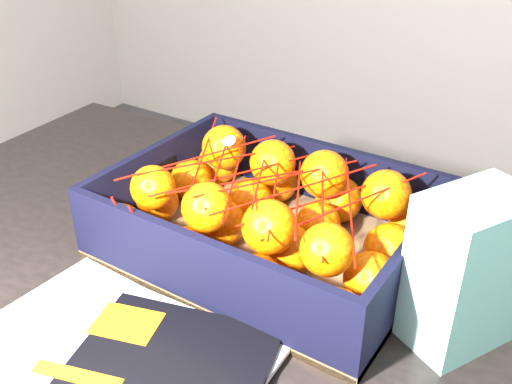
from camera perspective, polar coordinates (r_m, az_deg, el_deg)
The scene contains 6 objects.
table at distance 0.85m, azimuth -3.72°, elevation -13.38°, with size 1.25×0.88×0.75m.
magazine_stack at distance 0.66m, azimuth -14.26°, elevation -17.71°, with size 0.40×0.33×0.02m.
produce_crate at distance 0.82m, azimuth 1.16°, elevation -3.87°, with size 0.43×0.32×0.11m.
clementine_heap at distance 0.80m, azimuth 1.41°, elevation -1.88°, with size 0.41×0.30×0.12m.
mesh_net at distance 0.77m, azimuth 0.45°, elevation 0.97°, with size 0.35×0.28×0.10m.
retail_carton at distance 0.68m, azimuth 20.08°, elevation -7.24°, with size 0.08×0.12×0.19m, color white.
Camera 1 is at (0.68, -0.51, 1.23)m, focal length 40.71 mm.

